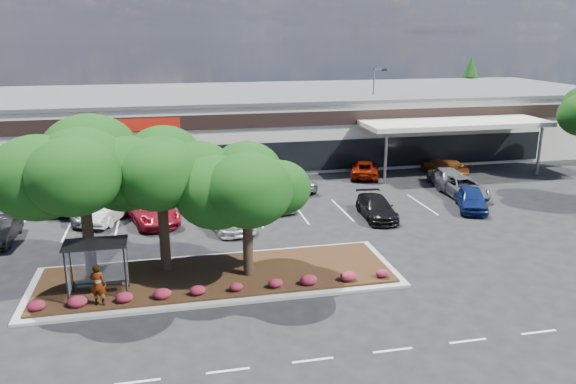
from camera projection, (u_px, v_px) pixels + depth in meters
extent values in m
plane|color=black|center=(272.00, 312.00, 24.69)|extent=(160.00, 160.00, 0.00)
cube|color=beige|center=(208.00, 125.00, 55.80)|extent=(80.00, 20.00, 6.00)
cube|color=#4F4F52|center=(207.00, 93.00, 54.95)|extent=(80.40, 20.40, 0.30)
cube|color=black|center=(217.00, 122.00, 45.87)|extent=(80.00, 0.25, 1.20)
cube|color=black|center=(219.00, 160.00, 46.75)|extent=(60.00, 0.18, 2.60)
cube|color=red|center=(142.00, 125.00, 44.57)|extent=(6.00, 0.12, 1.00)
cube|color=beige|center=(455.00, 123.00, 47.77)|extent=(16.00, 5.00, 0.40)
cylinder|color=slate|center=(386.00, 158.00, 45.09)|extent=(0.24, 0.24, 4.20)
cylinder|color=slate|center=(539.00, 151.00, 47.96)|extent=(0.24, 0.24, 4.20)
cube|color=#A2A29D|center=(218.00, 278.00, 28.01)|extent=(18.00, 6.00, 0.15)
cube|color=#402614|center=(218.00, 275.00, 27.98)|extent=(17.20, 5.20, 0.12)
cube|color=silver|center=(138.00, 382.00, 19.78)|extent=(1.60, 0.12, 0.01)
cube|color=silver|center=(228.00, 371.00, 20.43)|extent=(1.60, 0.12, 0.01)
cube|color=silver|center=(313.00, 360.00, 21.09)|extent=(1.60, 0.12, 0.01)
cube|color=silver|center=(393.00, 350.00, 21.74)|extent=(1.60, 0.12, 0.01)
cube|color=silver|center=(468.00, 341.00, 22.40)|extent=(1.60, 0.12, 0.01)
cube|color=silver|center=(539.00, 332.00, 23.06)|extent=(1.60, 0.12, 0.01)
cube|color=silver|center=(17.00, 232.00, 34.60)|extent=(0.12, 5.00, 0.01)
cube|color=silver|center=(68.00, 228.00, 35.22)|extent=(0.12, 5.00, 0.01)
cube|color=silver|center=(118.00, 225.00, 35.83)|extent=(0.12, 5.00, 0.01)
cube|color=silver|center=(166.00, 222.00, 36.44)|extent=(0.12, 5.00, 0.01)
cube|color=silver|center=(212.00, 219.00, 37.06)|extent=(0.12, 5.00, 0.01)
cube|color=silver|center=(257.00, 216.00, 37.67)|extent=(0.12, 5.00, 0.01)
cube|color=silver|center=(300.00, 213.00, 38.29)|extent=(0.12, 5.00, 0.01)
cube|color=silver|center=(342.00, 210.00, 38.90)|extent=(0.12, 5.00, 0.01)
cube|color=silver|center=(383.00, 207.00, 39.52)|extent=(0.12, 5.00, 0.01)
cube|color=silver|center=(422.00, 204.00, 40.13)|extent=(0.12, 5.00, 0.01)
cube|color=silver|center=(460.00, 202.00, 40.75)|extent=(0.12, 5.00, 0.01)
cylinder|color=black|center=(71.00, 267.00, 25.72)|extent=(0.08, 0.08, 2.50)
cylinder|color=black|center=(127.00, 262.00, 26.23)|extent=(0.08, 0.08, 2.50)
cylinder|color=black|center=(66.00, 279.00, 24.50)|extent=(0.08, 0.08, 2.50)
cylinder|color=black|center=(125.00, 274.00, 25.01)|extent=(0.08, 0.08, 2.50)
cube|color=black|center=(95.00, 244.00, 25.01)|extent=(2.75, 1.55, 0.10)
cube|color=silver|center=(99.00, 262.00, 25.94)|extent=(2.30, 0.03, 2.00)
cube|color=black|center=(100.00, 284.00, 25.82)|extent=(2.00, 0.35, 0.06)
cone|color=#113B0D|center=(469.00, 92.00, 71.75)|extent=(3.96, 3.96, 9.00)
imported|color=#594C47|center=(98.00, 284.00, 24.59)|extent=(0.81, 0.66, 1.93)
cube|color=#A2A29D|center=(371.00, 158.00, 54.00)|extent=(0.50, 0.50, 0.40)
cylinder|color=slate|center=(373.00, 113.00, 52.80)|extent=(0.14, 0.14, 8.33)
cube|color=slate|center=(378.00, 69.00, 51.92)|extent=(0.92, 0.49, 0.14)
cube|color=black|center=(382.00, 70.00, 52.19)|extent=(0.52, 0.43, 0.18)
imported|color=black|center=(1.00, 230.00, 32.81)|extent=(1.54, 4.41, 1.45)
imported|color=slate|center=(87.00, 207.00, 36.96)|extent=(4.10, 6.22, 1.59)
imported|color=white|center=(109.00, 207.00, 36.66)|extent=(3.66, 5.46, 1.70)
imported|color=maroon|center=(152.00, 210.00, 36.27)|extent=(4.09, 6.24, 1.59)
imported|color=white|center=(225.00, 213.00, 35.47)|extent=(3.70, 6.25, 1.70)
imported|color=#55565C|center=(274.00, 195.00, 39.62)|extent=(2.44, 5.49, 1.56)
imported|color=black|center=(377.00, 208.00, 37.11)|extent=(2.32, 4.94, 1.39)
imported|color=slate|center=(463.00, 187.00, 41.86)|extent=(2.65, 5.37, 1.46)
imported|color=navy|center=(471.00, 199.00, 38.81)|extent=(3.36, 4.88, 1.54)
imported|color=black|center=(69.00, 197.00, 39.14)|extent=(3.29, 5.88, 1.61)
imported|color=#57585F|center=(115.00, 192.00, 40.52)|extent=(3.25, 5.79, 1.53)
imported|color=#632C0B|center=(139.00, 190.00, 41.06)|extent=(2.91, 4.81, 1.50)
imported|color=maroon|center=(207.00, 179.00, 44.25)|extent=(3.17, 5.34, 1.45)
imported|color=#14461B|center=(235.00, 181.00, 43.36)|extent=(3.21, 4.86, 1.54)
imported|color=#595A60|center=(295.00, 181.00, 43.86)|extent=(2.77, 5.10, 1.36)
imported|color=maroon|center=(365.00, 169.00, 47.69)|extent=(3.89, 5.45, 1.38)
imported|color=slate|center=(446.00, 176.00, 44.45)|extent=(2.89, 5.31, 1.71)
imported|color=brown|center=(444.00, 167.00, 48.18)|extent=(2.77, 5.32, 1.47)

